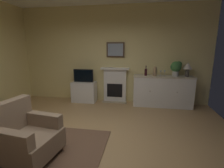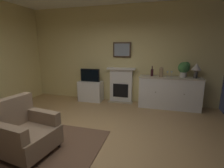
{
  "view_description": "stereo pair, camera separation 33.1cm",
  "coord_description": "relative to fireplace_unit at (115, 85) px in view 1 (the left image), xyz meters",
  "views": [
    {
      "loc": [
        0.89,
        -2.51,
        1.72
      ],
      "look_at": [
        0.36,
        0.68,
        1.0
      ],
      "focal_mm": 26.54,
      "sensor_mm": 36.0,
      "label": 1
    },
    {
      "loc": [
        1.22,
        -2.43,
        1.72
      ],
      "look_at": [
        0.36,
        0.68,
        1.0
      ],
      "focal_mm": 26.54,
      "sensor_mm": 36.0,
      "label": 2
    }
  ],
  "objects": [
    {
      "name": "vase_decorative",
      "position": [
        1.19,
        -0.23,
        0.5
      ],
      "size": [
        0.11,
        0.11,
        0.28
      ],
      "color": "#9E7F5B",
      "rests_on": "sideboard_cabinet"
    },
    {
      "name": "wine_glass_center",
      "position": [
        1.46,
        -0.17,
        0.48
      ],
      "size": [
        0.07,
        0.07,
        0.16
      ],
      "color": "silver",
      "rests_on": "sideboard_cabinet"
    },
    {
      "name": "potted_plant_small",
      "position": [
        1.78,
        -0.13,
        0.61
      ],
      "size": [
        0.3,
        0.3,
        0.43
      ],
      "color": "beige",
      "rests_on": "sideboard_cabinet"
    },
    {
      "name": "sideboard_cabinet",
      "position": [
        1.44,
        -0.18,
        -0.09
      ],
      "size": [
        1.7,
        0.49,
        0.91
      ],
      "color": "white",
      "rests_on": "ground_plane"
    },
    {
      "name": "armchair",
      "position": [
        -0.95,
        -3.01,
        -0.17
      ],
      "size": [
        0.9,
        0.87,
        0.92
      ],
      "color": "#8C7259",
      "rests_on": "ground_plane"
    },
    {
      "name": "tv_set",
      "position": [
        -0.98,
        -0.19,
        0.3
      ],
      "size": [
        0.62,
        0.07,
        0.4
      ],
      "color": "black",
      "rests_on": "tv_cabinet"
    },
    {
      "name": "wine_bottle",
      "position": [
        0.93,
        -0.16,
        0.46
      ],
      "size": [
        0.08,
        0.08,
        0.29
      ],
      "color": "#331419",
      "rests_on": "sideboard_cabinet"
    },
    {
      "name": "tv_cabinet",
      "position": [
        -0.97,
        -0.16,
        -0.22
      ],
      "size": [
        0.75,
        0.42,
        0.65
      ],
      "color": "white",
      "rests_on": "ground_plane"
    },
    {
      "name": "framed_picture",
      "position": [
        0.0,
        0.05,
        1.1
      ],
      "size": [
        0.55,
        0.04,
        0.45
      ],
      "color": "#473323"
    },
    {
      "name": "table_lamp",
      "position": [
        2.07,
        -0.18,
        0.64
      ],
      "size": [
        0.26,
        0.26,
        0.4
      ],
      "color": "#4C4742",
      "rests_on": "sideboard_cabinet"
    },
    {
      "name": "ground_plane",
      "position": [
        -0.14,
        -2.56,
        -0.6
      ],
      "size": [
        5.94,
        5.44,
        0.1
      ],
      "primitive_type": "cube",
      "color": "tan",
      "rests_on": "ground"
    },
    {
      "name": "fireplace_unit",
      "position": [
        0.0,
        0.0,
        0.0
      ],
      "size": [
        0.87,
        0.3,
        1.1
      ],
      "color": "white",
      "rests_on": "ground_plane"
    },
    {
      "name": "wall_rear",
      "position": [
        -0.14,
        0.13,
        0.93
      ],
      "size": [
        5.94,
        0.06,
        2.95
      ],
      "primitive_type": "cube",
      "color": "#EAD68C",
      "rests_on": "ground_plane"
    },
    {
      "name": "wine_glass_left",
      "position": [
        1.35,
        -0.21,
        0.48
      ],
      "size": [
        0.07,
        0.07,
        0.16
      ],
      "color": "silver",
      "rests_on": "sideboard_cabinet"
    },
    {
      "name": "area_rug",
      "position": [
        -0.88,
        -2.97,
        -0.54
      ],
      "size": [
        2.18,
        1.97,
        0.02
      ],
      "primitive_type": "cube",
      "color": "brown",
      "rests_on": "ground_plane"
    }
  ]
}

